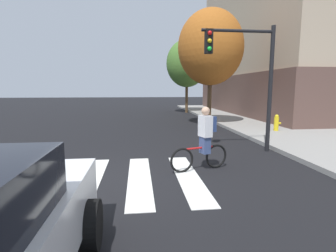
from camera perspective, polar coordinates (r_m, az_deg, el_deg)
ground_plane at (r=6.53m, az=-13.64°, el=-11.36°), size 120.00×120.00×0.00m
crosswalk_stripes at (r=6.58m, az=-16.78°, el=-11.27°), size 5.29×3.57×0.01m
cyclist at (r=6.97m, az=7.85°, el=-2.77°), size 1.65×0.57×1.69m
traffic_light_near at (r=9.21m, az=16.96°, el=12.20°), size 2.47×0.28×4.20m
fire_hydrant at (r=13.57m, az=22.55°, el=0.66°), size 0.33×0.22×0.78m
street_tree_near at (r=15.78m, az=9.26°, el=16.52°), size 3.73×3.73×6.63m
street_tree_mid at (r=23.74m, az=4.14°, el=13.43°), size 3.62×3.62×6.43m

